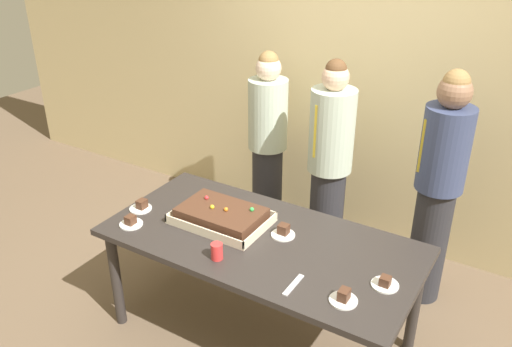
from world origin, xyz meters
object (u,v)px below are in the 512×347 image
Objects in this scene: plated_slice_far_left at (344,298)px; person_striped_tie_right at (438,187)px; plated_slice_near_left at (385,283)px; plated_slice_far_right at (141,206)px; drink_cup_nearest at (217,251)px; person_green_shirt_behind at (268,144)px; person_serving_front at (329,166)px; plated_slice_center_front at (131,222)px; plated_slice_near_right at (283,232)px; sheet_cake at (221,216)px; cake_server_utensil at (293,285)px; party_table at (261,249)px.

person_striped_tie_right is at bearing 83.63° from plated_slice_far_left.
plated_slice_near_left is 1.00× the size of plated_slice_far_right.
person_green_shirt_behind is (-0.51, 1.46, 0.02)m from drink_cup_nearest.
plated_slice_far_right is at bearing -26.58° from person_green_shirt_behind.
person_serving_front is 1.04× the size of person_green_shirt_behind.
person_striped_tie_right reaches higher than plated_slice_near_left.
plated_slice_far_left is 1.00× the size of plated_slice_far_right.
plated_slice_center_front is at bearing -22.06° from person_green_shirt_behind.
plated_slice_far_right is 1.00× the size of plated_slice_center_front.
plated_slice_far_right is 0.09× the size of person_green_shirt_behind.
plated_slice_near_left is 1.05m from person_striped_tie_right.
plated_slice_far_left is at bearing 43.08° from person_striped_tie_right.
person_striped_tie_right reaches higher than drink_cup_nearest.
plated_slice_far_right is at bearing 113.38° from plated_slice_center_front.
plated_slice_far_right is 1.41m from person_serving_front.
plated_slice_near_left is at bearing -12.11° from plated_slice_near_right.
sheet_cake is at bearing 162.45° from plated_slice_far_left.
person_green_shirt_behind is at bearing 109.34° from drink_cup_nearest.
drink_cup_nearest is 0.50× the size of cake_server_utensil.
person_green_shirt_behind is (0.17, 1.44, 0.05)m from plated_slice_center_front.
party_table is at bearing 13.19° from person_green_shirt_behind.
plated_slice_near_right is at bearing 19.44° from person_green_shirt_behind.
sheet_cake is 1.03m from plated_slice_far_left.
person_serving_front reaches higher than sheet_cake.
person_serving_front reaches higher than plated_slice_near_right.
person_serving_front is (0.12, 1.29, 0.05)m from drink_cup_nearest.
cake_server_utensil is 1.37m from person_striped_tie_right.
plated_slice_center_front is (-0.79, -0.30, 0.10)m from party_table.
party_table is 1.16× the size of person_serving_front.
cake_server_utensil is (-0.42, -0.25, -0.01)m from plated_slice_near_left.
plated_slice_near_left is 0.27m from plated_slice_far_left.
person_striped_tie_right is at bearing 51.56° from plated_slice_near_right.
plated_slice_near_right is 1.00× the size of plated_slice_center_front.
cake_server_utensil is (1.18, -0.00, -0.02)m from plated_slice_center_front.
plated_slice_near_left is at bearing 31.04° from cake_server_utensil.
person_green_shirt_behind reaches higher than plated_slice_center_front.
plated_slice_center_front reaches higher than party_table.
plated_slice_center_front is at bearing 179.04° from drink_cup_nearest.
cake_server_utensil is at bearing 31.41° from person_striped_tie_right.
plated_slice_near_right is at bearing 24.84° from person_serving_front.
plated_slice_near_right is 1.00× the size of plated_slice_far_right.
party_table is at bearing 176.60° from plated_slice_near_left.
sheet_cake is 4.01× the size of plated_slice_center_front.
plated_slice_center_front is (-0.89, -0.40, -0.00)m from plated_slice_near_right.
person_striped_tie_right is at bearing 50.92° from party_table.
plated_slice_far_right reaches higher than plated_slice_center_front.
plated_slice_far_right is 0.75× the size of cake_server_utensil.
person_serving_front reaches higher than plated_slice_center_front.
drink_cup_nearest is at bearing -14.44° from plated_slice_far_right.
person_serving_front is at bearing -39.75° from person_striped_tie_right.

